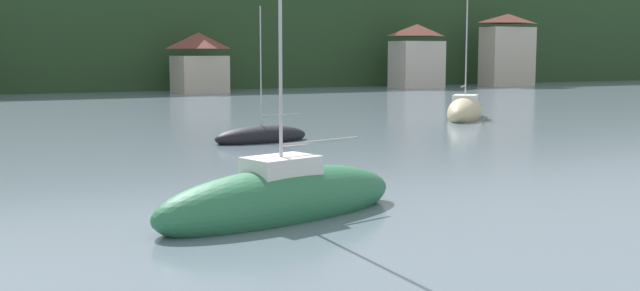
% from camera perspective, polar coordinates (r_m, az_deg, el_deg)
% --- Properties ---
extents(wooded_hillside, '(352.00, 50.68, 27.19)m').
position_cam_1_polar(wooded_hillside, '(120.48, -10.58, 7.29)').
color(wooded_hillside, '#264223').
rests_on(wooded_hillside, ground_plane).
extents(shore_building_westcentral, '(5.35, 6.15, 6.57)m').
position_cam_1_polar(shore_building_westcentral, '(85.91, -8.96, 6.05)').
color(shore_building_westcentral, '#BCB29E').
rests_on(shore_building_westcentral, ground_plane).
extents(shore_building_central, '(6.15, 4.42, 7.88)m').
position_cam_1_polar(shore_building_central, '(97.04, 7.18, 6.53)').
color(shore_building_central, beige).
rests_on(shore_building_central, ground_plane).
extents(shore_building_eastcentral, '(7.13, 3.63, 9.42)m').
position_cam_1_polar(shore_building_eastcentral, '(104.99, 13.72, 6.83)').
color(shore_building_eastcentral, '#BCB29E').
rests_on(shore_building_eastcentral, ground_plane).
extents(sailboat_far_0, '(5.17, 2.28, 6.93)m').
position_cam_1_polar(sailboat_far_0, '(38.03, -4.37, 0.66)').
color(sailboat_far_0, black).
rests_on(sailboat_far_0, ground_plane).
extents(sailboat_mid_9, '(8.09, 4.19, 9.85)m').
position_cam_1_polar(sailboat_mid_9, '(20.66, -2.89, -4.03)').
color(sailboat_mid_9, '#2D754C').
rests_on(sailboat_mid_9, ground_plane).
extents(sailboat_far_10, '(6.75, 7.02, 11.55)m').
position_cam_1_polar(sailboat_far_10, '(52.16, 10.70, 2.54)').
color(sailboat_far_10, '#CCBC8E').
rests_on(sailboat_far_10, ground_plane).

